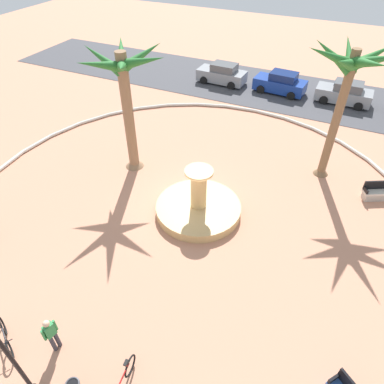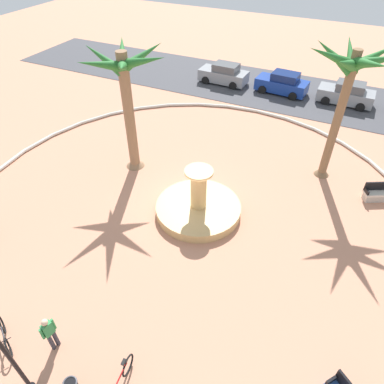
{
  "view_description": "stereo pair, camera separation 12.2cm",
  "coord_description": "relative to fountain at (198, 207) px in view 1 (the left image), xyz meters",
  "views": [
    {
      "loc": [
        5.64,
        -11.81,
        11.83
      ],
      "look_at": [
        0.19,
        -0.08,
        1.0
      ],
      "focal_mm": 32.47,
      "sensor_mm": 36.0,
      "label": 1
    },
    {
      "loc": [
        5.75,
        -11.76,
        11.83
      ],
      "look_at": [
        0.19,
        -0.08,
        1.0
      ],
      "focal_mm": 32.47,
      "sensor_mm": 36.0,
      "label": 2
    }
  ],
  "objects": [
    {
      "name": "person_cyclist_helmet",
      "position": [
        -1.61,
        -8.28,
        0.58
      ],
      "size": [
        0.26,
        0.52,
        1.65
      ],
      "color": "#33333D",
      "rests_on": "ground"
    },
    {
      "name": "bicycle_red_frame",
      "position": [
        1.18,
        -8.37,
        0.04
      ],
      "size": [
        0.44,
        1.71,
        0.94
      ],
      "color": "black",
      "rests_on": "ground"
    },
    {
      "name": "parked_car_third",
      "position": [
        4.97,
        15.79,
        0.43
      ],
      "size": [
        4.02,
        1.95,
        1.67
      ],
      "color": "gray",
      "rests_on": "ground"
    },
    {
      "name": "palm_tree_by_curb",
      "position": [
        -4.94,
        2.03,
        4.5
      ],
      "size": [
        4.59,
        4.4,
        6.8
      ],
      "color": "#8E6B4C",
      "rests_on": "ground"
    },
    {
      "name": "parked_car_second",
      "position": [
        0.15,
        15.61,
        0.43
      ],
      "size": [
        4.12,
        2.15,
        1.67
      ],
      "color": "navy",
      "rests_on": "ground"
    },
    {
      "name": "parked_car_leftmost",
      "position": [
        -4.76,
        15.46,
        0.43
      ],
      "size": [
        4.05,
        2.02,
        1.67
      ],
      "color": "gray",
      "rests_on": "ground"
    },
    {
      "name": "bench_east",
      "position": [
        7.96,
        4.85,
        -0.0
      ],
      "size": [
        1.65,
        1.19,
        1.0
      ],
      "color": "beige",
      "rests_on": "ground"
    },
    {
      "name": "fountain",
      "position": [
        0.0,
        0.0,
        0.0
      ],
      "size": [
        4.17,
        4.17,
        2.56
      ],
      "color": "tan",
      "rests_on": "ground"
    },
    {
      "name": "ground_plane",
      "position": [
        -0.62,
        0.27,
        -0.35
      ],
      "size": [
        80.0,
        80.0,
        0.0
      ],
      "primitive_type": "plane",
      "color": "tan"
    },
    {
      "name": "plaza_curb",
      "position": [
        -0.62,
        0.27,
        -0.25
      ],
      "size": [
        22.76,
        22.76,
        0.2
      ],
      "primitive_type": "torus",
      "color": "silver",
      "rests_on": "ground"
    },
    {
      "name": "bicycle_by_lamppost",
      "position": [
        -3.27,
        -8.86,
        0.04
      ],
      "size": [
        1.52,
        0.92,
        0.94
      ],
      "color": "black",
      "rests_on": "ground"
    },
    {
      "name": "lamppost",
      "position": [
        -1.26,
        -9.7,
        2.21
      ],
      "size": [
        0.32,
        0.32,
        4.37
      ],
      "color": "black",
      "rests_on": "ground"
    },
    {
      "name": "street_asphalt",
      "position": [
        -0.62,
        16.05,
        -0.33
      ],
      "size": [
        48.0,
        8.0,
        0.03
      ],
      "primitive_type": "cube",
      "color": "#424247",
      "rests_on": "ground"
    },
    {
      "name": "palm_tree_near_fountain",
      "position": [
        4.98,
        5.8,
        5.19
      ],
      "size": [
        4.35,
        4.24,
        7.15
      ],
      "color": "brown",
      "rests_on": "ground"
    }
  ]
}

